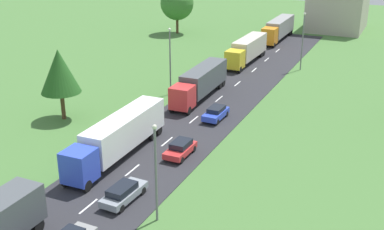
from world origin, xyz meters
name	(u,v)px	position (x,y,z in m)	size (l,w,h in m)	color
road	(89,206)	(0.00, 24.50, 0.03)	(10.00, 140.00, 0.06)	#2B2B30
truck_second	(119,135)	(-2.60, 33.15, 2.21)	(2.62, 14.45, 3.77)	blue
truck_third	(200,82)	(-2.38, 51.90, 2.15)	(2.72, 13.17, 3.68)	red
truck_fourth	(247,49)	(-2.41, 70.31, 2.18)	(2.70, 12.74, 3.75)	yellow
truck_fifth	(279,28)	(-2.25, 88.20, 2.21)	(2.50, 14.11, 3.78)	orange
car_third	(123,193)	(2.12, 26.27, 0.82)	(1.98, 4.60, 1.44)	#8C939E
car_fourth	(180,148)	(2.65, 35.64, 0.82)	(1.85, 4.03, 1.46)	red
car_fifth	(216,113)	(2.22, 45.73, 0.82)	(1.85, 4.10, 1.44)	blue
lamppost_second	(156,168)	(5.81, 25.06, 4.37)	(0.36, 0.36, 7.79)	slate
lamppost_third	(170,58)	(-6.48, 51.62, 4.81)	(0.36, 0.36, 8.66)	slate
lamppost_fourth	(303,39)	(6.25, 69.95, 4.78)	(0.36, 0.36, 8.60)	slate
tree_birch	(59,71)	(-13.63, 38.85, 5.61)	(4.45, 4.45, 8.09)	#513823
tree_pine	(177,3)	(-22.28, 85.87, 5.91)	(6.54, 6.54, 9.19)	#513823
distant_building	(338,6)	(6.02, 102.99, 4.79)	(10.82, 13.51, 9.59)	#B2A899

